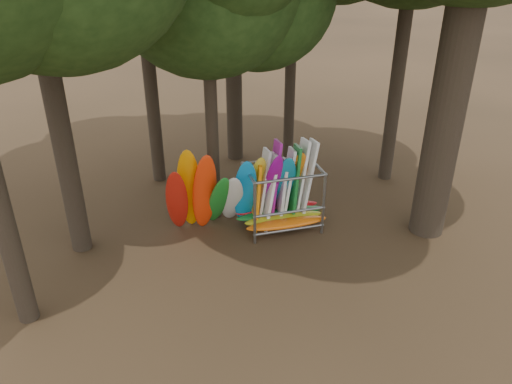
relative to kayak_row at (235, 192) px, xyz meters
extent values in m
plane|color=#47331E|center=(1.05, -1.80, -1.32)|extent=(120.00, 120.00, 0.00)
plane|color=gray|center=(1.05, 58.20, -1.32)|extent=(160.00, 160.00, 0.00)
cylinder|color=black|center=(-4.86, 0.15, 5.08)|extent=(0.59, 0.59, 12.80)
cylinder|color=black|center=(-2.05, 4.42, 3.70)|extent=(0.49, 0.49, 10.04)
cylinder|color=black|center=(1.35, 5.75, 4.99)|extent=(0.66, 0.66, 12.63)
cylinder|color=black|center=(3.59, 5.25, 4.44)|extent=(0.44, 0.44, 11.53)
cylinder|color=black|center=(-0.48, 0.99, 3.21)|extent=(0.40, 0.40, 9.07)
cylinder|color=black|center=(6.63, 2.18, 4.68)|extent=(0.50, 0.50, 12.01)
cylinder|color=black|center=(5.98, -1.79, 5.21)|extent=(1.07, 1.07, 13.07)
ellipsoid|color=red|center=(-1.86, -0.12, 0.00)|extent=(0.86, 1.67, 2.77)
ellipsoid|color=orange|center=(-1.43, 0.17, 0.22)|extent=(0.90, 1.23, 3.15)
ellipsoid|color=red|center=(-0.99, -0.07, 0.15)|extent=(0.89, 1.30, 3.05)
ellipsoid|color=#1A7A24|center=(-0.56, -0.03, -0.20)|extent=(0.84, 1.76, 2.40)
ellipsoid|color=silver|center=(-0.12, 0.00, -0.23)|extent=(0.88, 1.66, 2.31)
ellipsoid|color=#0C7ABC|center=(0.32, -0.10, -0.02)|extent=(0.87, 1.15, 2.68)
ellipsoid|color=gold|center=(0.75, 0.20, -0.05)|extent=(0.75, 1.24, 2.65)
ellipsoid|color=#8D0B87|center=(1.19, -0.07, 0.05)|extent=(0.70, 1.48, 2.85)
ellipsoid|color=#117999|center=(1.62, -0.05, -0.03)|extent=(0.86, 1.34, 2.67)
ellipsoid|color=orange|center=(2.06, 0.08, -0.02)|extent=(0.76, 1.12, 2.68)
ellipsoid|color=#E3600C|center=(1.49, -0.84, -0.90)|extent=(2.70, 0.55, 0.24)
ellipsoid|color=#ACAD17|center=(1.49, -0.50, -0.90)|extent=(2.64, 0.55, 0.24)
ellipsoid|color=#166323|center=(1.49, -0.17, -0.90)|extent=(3.01, 0.55, 0.24)
ellipsoid|color=red|center=(1.49, 0.20, -0.90)|extent=(2.88, 0.55, 0.24)
cube|color=orange|center=(0.65, -0.20, -0.19)|extent=(0.33, 0.75, 2.31)
cube|color=silver|center=(0.86, -0.05, 0.01)|extent=(0.56, 0.80, 2.68)
cube|color=white|center=(1.07, -0.22, -0.04)|extent=(0.59, 0.81, 2.57)
cube|color=#A11A8B|center=(1.28, 0.01, 0.11)|extent=(0.46, 0.80, 2.90)
cube|color=silver|center=(1.49, -0.21, -0.16)|extent=(0.38, 0.75, 2.35)
cube|color=white|center=(1.70, -0.07, -0.02)|extent=(0.52, 0.77, 2.63)
cube|color=#19722B|center=(1.91, -0.20, 0.04)|extent=(0.36, 0.78, 2.76)
cube|color=white|center=(2.12, -0.07, 0.12)|extent=(0.63, 0.84, 2.88)
cube|color=silver|center=(2.33, -0.20, 0.12)|extent=(0.65, 0.82, 2.88)
camera|label=1|loc=(-3.12, -13.78, 7.33)|focal=35.00mm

